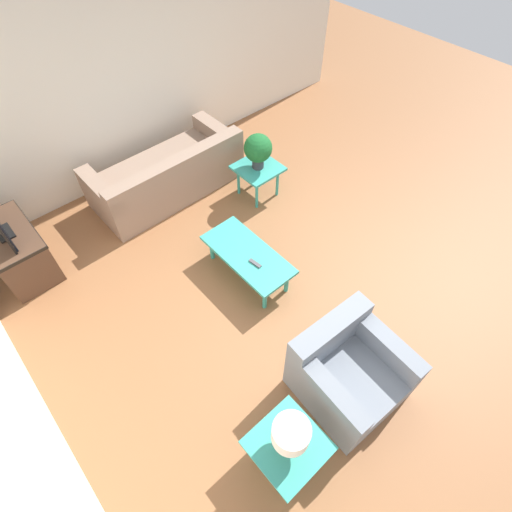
% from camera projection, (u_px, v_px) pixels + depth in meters
% --- Properties ---
extents(ground_plane, '(14.00, 14.00, 0.00)m').
position_uv_depth(ground_plane, '(301.00, 270.00, 4.86)').
color(ground_plane, '#8E5B38').
extents(wall_right, '(0.12, 7.20, 2.70)m').
position_uv_depth(wall_right, '(144.00, 70.00, 5.26)').
color(wall_right, silver).
rests_on(wall_right, ground_plane).
extents(sofa, '(0.95, 2.08, 0.74)m').
position_uv_depth(sofa, '(168.00, 175.00, 5.55)').
color(sofa, gray).
rests_on(sofa, ground_plane).
extents(armchair, '(0.94, 0.93, 0.81)m').
position_uv_depth(armchair, '(347.00, 371.00, 3.72)').
color(armchair, slate).
rests_on(armchair, ground_plane).
extents(coffee_table, '(1.14, 0.52, 0.38)m').
position_uv_depth(coffee_table, '(248.00, 256.00, 4.57)').
color(coffee_table, teal).
rests_on(coffee_table, ground_plane).
extents(side_table_plant, '(0.57, 0.57, 0.48)m').
position_uv_depth(side_table_plant, '(258.00, 171.00, 5.41)').
color(side_table_plant, teal).
rests_on(side_table_plant, ground_plane).
extents(side_table_lamp, '(0.57, 0.57, 0.48)m').
position_uv_depth(side_table_lamp, '(288.00, 447.00, 3.22)').
color(side_table_lamp, teal).
rests_on(side_table_lamp, ground_plane).
extents(tv_stand_chest, '(0.98, 0.55, 0.62)m').
position_uv_depth(tv_stand_chest, '(17.00, 250.00, 4.64)').
color(tv_stand_chest, '#4C3323').
rests_on(tv_stand_chest, ground_plane).
extents(potted_plant, '(0.37, 0.37, 0.49)m').
position_uv_depth(potted_plant, '(258.00, 149.00, 5.14)').
color(potted_plant, '#333338').
rests_on(potted_plant, side_table_plant).
extents(table_lamp, '(0.29, 0.29, 0.41)m').
position_uv_depth(table_lamp, '(291.00, 435.00, 2.97)').
color(table_lamp, '#997F4C').
rests_on(table_lamp, side_table_lamp).
extents(remote_control, '(0.16, 0.06, 0.02)m').
position_uv_depth(remote_control, '(255.00, 263.00, 4.43)').
color(remote_control, '#4C4C51').
rests_on(remote_control, coffee_table).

